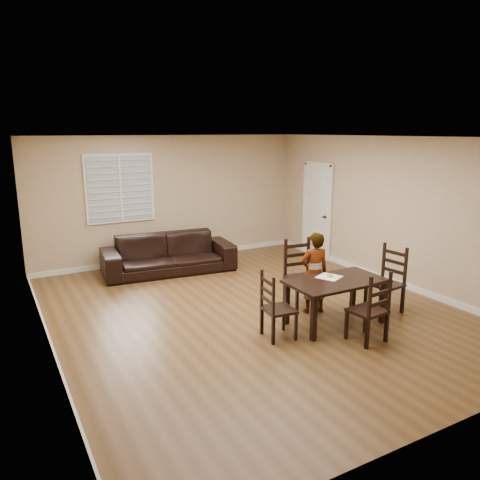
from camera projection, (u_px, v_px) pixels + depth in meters
name	position (u px, v px, depth m)	size (l,w,h in m)	color
ground	(252.00, 311.00, 7.44)	(7.00, 7.00, 0.00)	brown
room	(249.00, 196.00, 7.19)	(6.04, 7.04, 2.72)	tan
dining_table	(336.00, 286.00, 6.82)	(1.44, 0.82, 0.67)	black
chair_near	(299.00, 274.00, 7.65)	(0.54, 0.51, 1.09)	black
chair_far	(374.00, 312.00, 6.20)	(0.49, 0.46, 0.99)	black
chair_left	(271.00, 309.00, 6.36)	(0.44, 0.47, 0.94)	black
chair_right	(390.00, 281.00, 7.38)	(0.49, 0.52, 1.05)	black
child	(314.00, 273.00, 7.26)	(0.47, 0.31, 1.28)	gray
napkin	(329.00, 277.00, 6.94)	(0.32, 0.32, 0.00)	#F1E4CF
donut	(330.00, 275.00, 6.94)	(0.09, 0.09, 0.03)	#C68A47
sofa	(169.00, 254.00, 9.40)	(2.60, 1.02, 0.76)	black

